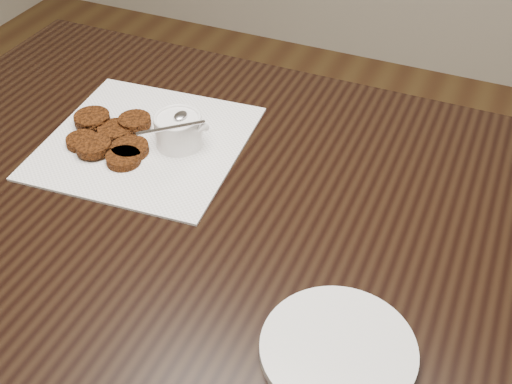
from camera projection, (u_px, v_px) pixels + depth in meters
table at (265, 380)px, 1.18m from camera, size 1.46×0.94×0.75m
napkin at (146, 142)px, 1.11m from camera, size 0.36×0.36×0.00m
sauce_ramekin at (177, 116)px, 1.06m from camera, size 0.14×0.14×0.11m
patty_cluster at (108, 136)px, 1.10m from camera, size 0.24×0.24×0.02m
plate_empty at (338, 349)px, 0.77m from camera, size 0.23×0.23×0.01m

